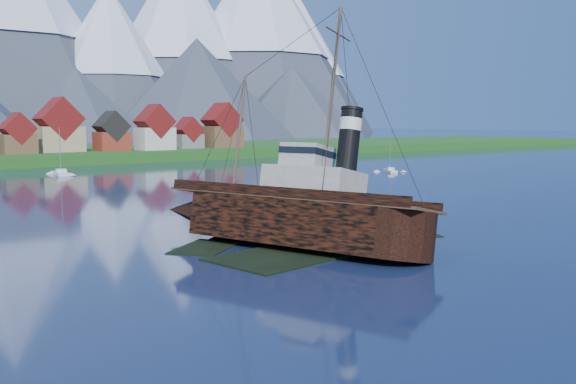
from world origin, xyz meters
TOP-DOWN VIEW (x-y plane):
  - ground at (0.00, 0.00)m, footprint 1400.00×1400.00m
  - shoal at (1.78, 2.15)m, footprint 31.71×21.24m
  - tugboat_wreck at (-1.60, 2.53)m, footprint 7.67×33.03m
  - sailboat_d at (77.01, 60.93)m, footprint 5.28×7.12m
  - sailboat_e at (8.86, 103.24)m, footprint 4.28×10.50m

SIDE VIEW (x-z plane):
  - shoal at x=1.78m, z-range -0.92..0.22m
  - ground at x=0.00m, z-range 0.00..0.00m
  - sailboat_d at x=77.01m, z-range -4.71..5.16m
  - sailboat_e at x=8.86m, z-range -5.66..6.18m
  - tugboat_wreck at x=-1.60m, z-range -9.81..16.36m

